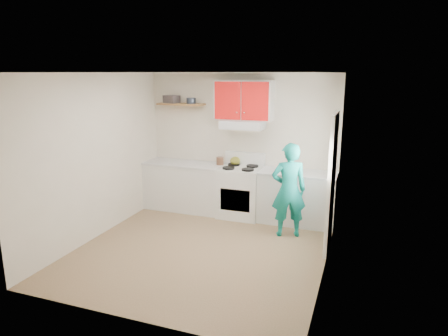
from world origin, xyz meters
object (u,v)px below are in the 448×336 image
at_px(tin, 191,101).
at_px(person, 289,190).
at_px(stove, 240,192).
at_px(kettle, 235,161).
at_px(crock, 220,162).

distance_m(tin, person, 2.55).
bearing_deg(person, tin, -40.88).
relative_size(stove, person, 0.60).
xyz_separation_m(tin, kettle, (0.88, -0.00, -1.09)).
bearing_deg(person, stove, -51.35).
height_order(kettle, person, person).
bearing_deg(crock, tin, 174.13).
relative_size(tin, kettle, 0.91).
distance_m(crock, person, 1.62).
height_order(stove, crock, crock).
distance_m(stove, kettle, 0.59).
distance_m(kettle, person, 1.41).
relative_size(crock, person, 0.11).
xyz_separation_m(tin, crock, (0.60, -0.06, -1.11)).
bearing_deg(stove, tin, 170.96).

